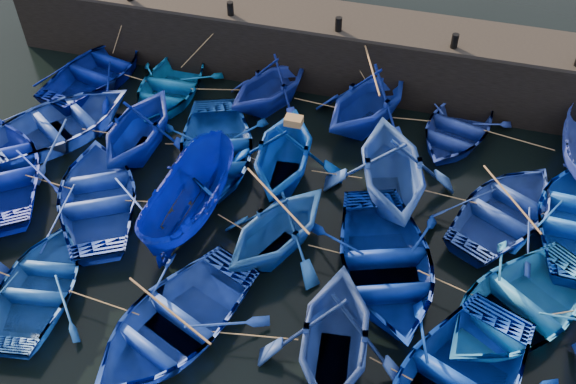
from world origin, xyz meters
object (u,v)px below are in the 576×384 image
(boat_0, at_px, (98,70))
(boat_13, at_px, (1,169))
(boat_8, at_px, (215,149))
(wooden_crate, at_px, (294,121))

(boat_0, height_order, boat_13, boat_13)
(boat_8, height_order, wooden_crate, wooden_crate)
(boat_0, relative_size, boat_13, 0.94)
(boat_0, distance_m, wooden_crate, 9.45)
(boat_8, xyz_separation_m, boat_13, (-6.21, -2.83, 0.03))
(boat_8, distance_m, boat_13, 6.83)
(boat_0, height_order, boat_8, boat_8)
(boat_0, xyz_separation_m, boat_13, (-0.27, -5.98, 0.03))
(boat_0, height_order, wooden_crate, wooden_crate)
(wooden_crate, bearing_deg, boat_0, 159.16)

